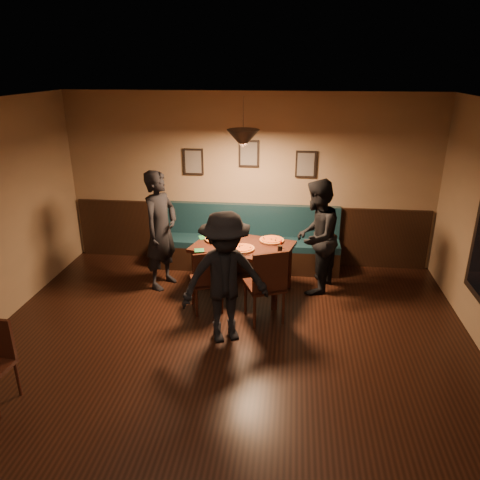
# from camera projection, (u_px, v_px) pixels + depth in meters

# --- Properties ---
(floor) EXTENTS (7.00, 7.00, 0.00)m
(floor) POSITION_uv_depth(u_px,v_px,m) (215.00, 394.00, 4.75)
(floor) COLOR black
(floor) RESTS_ON ground
(ceiling) EXTENTS (7.00, 7.00, 0.00)m
(ceiling) POSITION_uv_depth(u_px,v_px,m) (208.00, 115.00, 3.74)
(ceiling) COLOR silver
(ceiling) RESTS_ON ground
(wall_back) EXTENTS (6.00, 0.00, 6.00)m
(wall_back) POSITION_uv_depth(u_px,v_px,m) (249.00, 181.00, 7.49)
(wall_back) COLOR #8C704F
(wall_back) RESTS_ON ground
(wainscot) EXTENTS (5.88, 0.06, 1.00)m
(wainscot) POSITION_uv_depth(u_px,v_px,m) (248.00, 233.00, 7.79)
(wainscot) COLOR black
(wainscot) RESTS_ON ground
(booth_bench) EXTENTS (3.00, 0.60, 1.00)m
(booth_bench) POSITION_uv_depth(u_px,v_px,m) (247.00, 239.00, 7.54)
(booth_bench) COLOR #0F232D
(booth_bench) RESTS_ON ground
(picture_left) EXTENTS (0.32, 0.04, 0.42)m
(picture_left) POSITION_uv_depth(u_px,v_px,m) (194.00, 162.00, 7.45)
(picture_left) COLOR black
(picture_left) RESTS_ON wall_back
(picture_center) EXTENTS (0.32, 0.04, 0.42)m
(picture_center) POSITION_uv_depth(u_px,v_px,m) (249.00, 154.00, 7.30)
(picture_center) COLOR black
(picture_center) RESTS_ON wall_back
(picture_right) EXTENTS (0.32, 0.04, 0.42)m
(picture_right) POSITION_uv_depth(u_px,v_px,m) (306.00, 164.00, 7.26)
(picture_right) COLOR black
(picture_right) RESTS_ON wall_back
(pendant_lamp) EXTENTS (0.44, 0.44, 0.25)m
(pendant_lamp) POSITION_uv_depth(u_px,v_px,m) (243.00, 139.00, 6.10)
(pendant_lamp) COLOR black
(pendant_lamp) RESTS_ON ceiling
(dining_table) EXTENTS (1.55, 1.20, 0.74)m
(dining_table) POSITION_uv_depth(u_px,v_px,m) (243.00, 268.00, 6.78)
(dining_table) COLOR #321F0E
(dining_table) RESTS_ON floor
(chair_near_left) EXTENTS (0.52, 0.52, 0.91)m
(chair_near_left) POSITION_uv_depth(u_px,v_px,m) (207.00, 279.00, 6.24)
(chair_near_left) COLOR black
(chair_near_left) RESTS_ON floor
(chair_near_right) EXTENTS (0.60, 0.60, 1.03)m
(chair_near_right) POSITION_uv_depth(u_px,v_px,m) (264.00, 284.00, 5.98)
(chair_near_right) COLOR black
(chair_near_right) RESTS_ON floor
(diner_left) EXTENTS (0.62, 0.76, 1.78)m
(diner_left) POSITION_uv_depth(u_px,v_px,m) (161.00, 230.00, 6.78)
(diner_left) COLOR black
(diner_left) RESTS_ON floor
(diner_right) EXTENTS (0.87, 0.98, 1.69)m
(diner_right) POSITION_uv_depth(u_px,v_px,m) (316.00, 237.00, 6.65)
(diner_right) COLOR black
(diner_right) RESTS_ON floor
(diner_front) EXTENTS (1.21, 0.97, 1.64)m
(diner_front) POSITION_uv_depth(u_px,v_px,m) (225.00, 278.00, 5.44)
(diner_front) COLOR black
(diner_front) RESTS_ON floor
(pizza_a) EXTENTS (0.41, 0.41, 0.04)m
(pizza_a) POSITION_uv_depth(u_px,v_px,m) (218.00, 239.00, 6.82)
(pizza_a) COLOR orange
(pizza_a) RESTS_ON dining_table
(pizza_b) EXTENTS (0.35, 0.35, 0.04)m
(pizza_b) POSITION_uv_depth(u_px,v_px,m) (242.00, 248.00, 6.47)
(pizza_b) COLOR gold
(pizza_b) RESTS_ON dining_table
(pizza_c) EXTENTS (0.46, 0.46, 0.04)m
(pizza_c) POSITION_uv_depth(u_px,v_px,m) (272.00, 240.00, 6.78)
(pizza_c) COLOR gold
(pizza_c) RESTS_ON dining_table
(soda_glass) EXTENTS (0.07, 0.07, 0.14)m
(soda_glass) POSITION_uv_depth(u_px,v_px,m) (280.00, 250.00, 6.27)
(soda_glass) COLOR black
(soda_glass) RESTS_ON dining_table
(tabasco_bottle) EXTENTS (0.03, 0.03, 0.13)m
(tabasco_bottle) POSITION_uv_depth(u_px,v_px,m) (281.00, 244.00, 6.50)
(tabasco_bottle) COLOR #A72005
(tabasco_bottle) RESTS_ON dining_table
(napkin_a) EXTENTS (0.21, 0.21, 0.01)m
(napkin_a) POSITION_uv_depth(u_px,v_px,m) (205.00, 237.00, 6.92)
(napkin_a) COLOR #1C6933
(napkin_a) RESTS_ON dining_table
(napkin_b) EXTENTS (0.16, 0.16, 0.01)m
(napkin_b) POSITION_uv_depth(u_px,v_px,m) (199.00, 250.00, 6.45)
(napkin_b) COLOR #1D6E38
(napkin_b) RESTS_ON dining_table
(cutlery_set) EXTENTS (0.17, 0.05, 0.00)m
(cutlery_set) POSITION_uv_depth(u_px,v_px,m) (239.00, 255.00, 6.29)
(cutlery_set) COLOR silver
(cutlery_set) RESTS_ON dining_table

